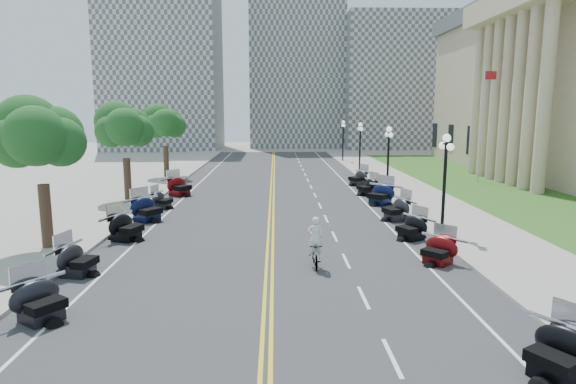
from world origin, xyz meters
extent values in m
plane|color=gray|center=(0.00, 0.00, 0.00)|extent=(160.00, 160.00, 0.00)
cube|color=#333335|center=(0.00, 10.00, 0.00)|extent=(16.00, 90.00, 0.01)
cube|color=yellow|center=(-0.12, 10.00, 0.01)|extent=(0.12, 90.00, 0.00)
cube|color=yellow|center=(0.12, 10.00, 0.01)|extent=(0.12, 90.00, 0.00)
cube|color=white|center=(6.40, 10.00, 0.01)|extent=(0.12, 90.00, 0.00)
cube|color=white|center=(-6.40, 10.00, 0.01)|extent=(0.12, 90.00, 0.00)
cube|color=white|center=(3.20, -8.00, 0.01)|extent=(0.12, 2.00, 0.00)
cube|color=white|center=(3.20, -4.00, 0.01)|extent=(0.12, 2.00, 0.00)
cube|color=white|center=(3.20, 0.00, 0.01)|extent=(0.12, 2.00, 0.00)
cube|color=white|center=(3.20, 4.00, 0.01)|extent=(0.12, 2.00, 0.00)
cube|color=white|center=(3.20, 8.00, 0.01)|extent=(0.12, 2.00, 0.00)
cube|color=white|center=(3.20, 12.00, 0.01)|extent=(0.12, 2.00, 0.00)
cube|color=white|center=(3.20, 16.00, 0.01)|extent=(0.12, 2.00, 0.00)
cube|color=white|center=(3.20, 20.00, 0.01)|extent=(0.12, 2.00, 0.00)
cube|color=white|center=(3.20, 24.00, 0.01)|extent=(0.12, 2.00, 0.00)
cube|color=white|center=(3.20, 28.00, 0.01)|extent=(0.12, 2.00, 0.00)
cube|color=white|center=(3.20, 32.00, 0.01)|extent=(0.12, 2.00, 0.00)
cube|color=white|center=(3.20, 36.00, 0.01)|extent=(0.12, 2.00, 0.00)
cube|color=white|center=(3.20, 40.00, 0.01)|extent=(0.12, 2.00, 0.00)
cube|color=white|center=(3.20, 44.00, 0.01)|extent=(0.12, 2.00, 0.00)
cube|color=white|center=(3.20, 48.00, 0.01)|extent=(0.12, 2.00, 0.00)
cube|color=white|center=(3.20, 52.00, 0.01)|extent=(0.12, 2.00, 0.00)
cube|color=#9E9991|center=(10.50, 10.00, 0.07)|extent=(5.00, 90.00, 0.15)
cube|color=#9E9991|center=(-10.50, 10.00, 0.07)|extent=(5.00, 90.00, 0.15)
cube|color=#356023|center=(17.50, 18.00, 0.05)|extent=(9.00, 60.00, 0.10)
cube|color=gray|center=(-18.00, 62.00, 13.00)|extent=(18.00, 14.00, 26.00)
cube|color=gray|center=(4.00, 68.00, 15.00)|extent=(16.00, 12.00, 30.00)
cube|color=gray|center=(22.00, 65.00, 11.00)|extent=(20.00, 14.00, 22.00)
imported|color=#A51414|center=(1.83, -0.76, 0.51)|extent=(0.50, 1.72, 1.03)
imported|color=white|center=(1.83, -0.76, 1.89)|extent=(0.63, 0.41, 1.73)
camera|label=1|loc=(0.26, -19.26, 6.17)|focal=30.00mm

